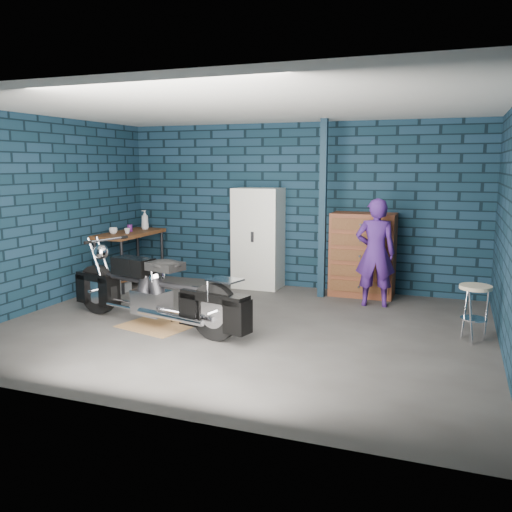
{
  "coord_description": "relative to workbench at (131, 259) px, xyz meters",
  "views": [
    {
      "loc": [
        2.46,
        -6.1,
        2.02
      ],
      "look_at": [
        0.08,
        0.3,
        0.87
      ],
      "focal_mm": 38.0,
      "sensor_mm": 36.0,
      "label": 1
    }
  ],
  "objects": [
    {
      "name": "ground",
      "position": [
        2.68,
        -1.63,
        -0.46
      ],
      "size": [
        6.0,
        6.0,
        0.0
      ],
      "primitive_type": "plane",
      "color": "#4F4D4A",
      "rests_on": "ground"
    },
    {
      "name": "room_walls",
      "position": [
        2.68,
        -1.08,
        1.45
      ],
      "size": [
        6.02,
        5.01,
        2.71
      ],
      "color": "#0F2532",
      "rests_on": "ground"
    },
    {
      "name": "support_post",
      "position": [
        3.23,
        0.32,
        0.9
      ],
      "size": [
        0.1,
        0.1,
        2.7
      ],
      "primitive_type": "cube",
      "color": "#102535",
      "rests_on": "ground"
    },
    {
      "name": "workbench",
      "position": [
        0.0,
        0.0,
        0.0
      ],
      "size": [
        0.6,
        1.4,
        0.91
      ],
      "primitive_type": "cube",
      "color": "brown",
      "rests_on": "ground"
    },
    {
      "name": "drip_mat",
      "position": [
        1.64,
        -1.96,
        -0.45
      ],
      "size": [
        0.99,
        0.83,
        0.01
      ],
      "primitive_type": "cube",
      "rotation": [
        0.0,
        0.0,
        -0.24
      ],
      "color": "#8B603C",
      "rests_on": "ground"
    },
    {
      "name": "motorcycle",
      "position": [
        1.64,
        -1.96,
        0.08
      ],
      "size": [
        2.5,
        1.21,
        1.06
      ],
      "primitive_type": null,
      "rotation": [
        0.0,
        0.0,
        -0.24
      ],
      "color": "black",
      "rests_on": "ground"
    },
    {
      "name": "person",
      "position": [
        4.08,
        0.04,
        0.33
      ],
      "size": [
        0.62,
        0.46,
        1.56
      ],
      "primitive_type": "imported",
      "rotation": [
        0.0,
        0.0,
        3.3
      ],
      "color": "#3F1C6C",
      "rests_on": "ground"
    },
    {
      "name": "storage_bin",
      "position": [
        0.02,
        -0.5,
        -0.32
      ],
      "size": [
        0.42,
        0.3,
        0.26
      ],
      "primitive_type": "cube",
      "color": "gray",
      "rests_on": "ground"
    },
    {
      "name": "locker",
      "position": [
        2.08,
        0.6,
        0.37
      ],
      "size": [
        0.77,
        0.55,
        1.65
      ],
      "primitive_type": "cube",
      "color": "silver",
      "rests_on": "ground"
    },
    {
      "name": "tool_chest",
      "position": [
        3.81,
        0.6,
        0.19
      ],
      "size": [
        0.97,
        0.54,
        1.29
      ],
      "primitive_type": "cube",
      "color": "brown",
      "rests_on": "ground"
    },
    {
      "name": "shop_stool",
      "position": [
        5.39,
        -1.18,
        -0.13
      ],
      "size": [
        0.44,
        0.44,
        0.66
      ],
      "primitive_type": null,
      "rotation": [
        0.0,
        0.0,
        0.25
      ],
      "color": "#BFB090",
      "rests_on": "ground"
    },
    {
      "name": "cup_a",
      "position": [
        -0.09,
        -0.33,
        0.51
      ],
      "size": [
        0.15,
        0.15,
        0.11
      ],
      "primitive_type": "imported",
      "rotation": [
        0.0,
        0.0,
        -0.1
      ],
      "color": "#BFB090",
      "rests_on": "workbench"
    },
    {
      "name": "cup_b",
      "position": [
        0.09,
        -0.2,
        0.5
      ],
      "size": [
        0.12,
        0.12,
        0.09
      ],
      "primitive_type": "imported",
      "rotation": [
        0.0,
        0.0,
        -0.37
      ],
      "color": "#BFB090",
      "rests_on": "workbench"
    },
    {
      "name": "mug_purple",
      "position": [
        -0.02,
        0.05,
        0.51
      ],
      "size": [
        0.1,
        0.1,
        0.12
      ],
      "primitive_type": "cylinder",
      "rotation": [
        0.0,
        0.0,
        -0.25
      ],
      "color": "#5E1B6F",
      "rests_on": "workbench"
    },
    {
      "name": "bottle",
      "position": [
        0.03,
        0.45,
        0.62
      ],
      "size": [
        0.17,
        0.17,
        0.33
      ],
      "primitive_type": "imported",
      "rotation": [
        0.0,
        0.0,
        -0.37
      ],
      "color": "gray",
      "rests_on": "workbench"
    }
  ]
}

